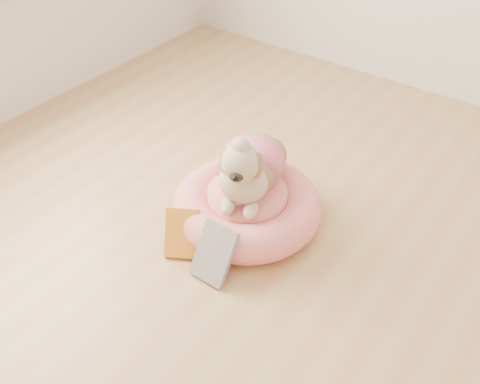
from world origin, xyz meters
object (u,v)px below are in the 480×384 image
Objects in this scene: pet_bed at (247,206)px; book_white at (214,253)px; book_yellow at (182,233)px; dog at (249,156)px.

book_white reaches higher than pet_bed.
pet_bed is at bearing 102.61° from book_white.
pet_bed is 0.31m from book_white.
pet_bed is 0.30m from book_yellow.
book_yellow is at bearing -110.28° from pet_bed.
dog is at bearing 102.89° from book_white.
pet_bed is 1.37× the size of dog.
dog is 2.03× the size of book_white.
book_yellow reaches higher than pet_bed.
book_white is at bearing -77.02° from pet_bed.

